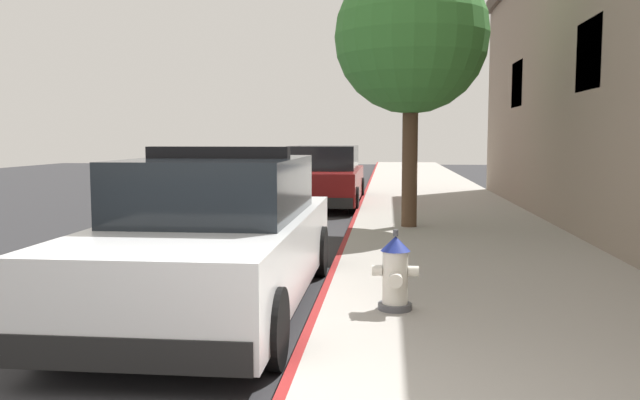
{
  "coord_description": "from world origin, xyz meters",
  "views": [
    {
      "loc": [
        0.62,
        -2.96,
        1.77
      ],
      "look_at": [
        -0.21,
        5.0,
        1.0
      ],
      "focal_mm": 36.43,
      "sensor_mm": 36.0,
      "label": 1
    }
  ],
  "objects_px": {
    "fire_hydrant": "(395,273)",
    "street_tree": "(411,37)",
    "police_cruiser": "(218,237)",
    "parked_car_silver_ahead": "(324,177)"
  },
  "relations": [
    {
      "from": "fire_hydrant",
      "to": "street_tree",
      "type": "relative_size",
      "value": 0.16
    },
    {
      "from": "fire_hydrant",
      "to": "police_cruiser",
      "type": "bearing_deg",
      "value": 165.74
    },
    {
      "from": "parked_car_silver_ahead",
      "to": "street_tree",
      "type": "relative_size",
      "value": 1.01
    },
    {
      "from": "parked_car_silver_ahead",
      "to": "fire_hydrant",
      "type": "height_order",
      "value": "parked_car_silver_ahead"
    },
    {
      "from": "police_cruiser",
      "to": "parked_car_silver_ahead",
      "type": "height_order",
      "value": "police_cruiser"
    },
    {
      "from": "police_cruiser",
      "to": "fire_hydrant",
      "type": "xyz_separation_m",
      "value": [
        1.83,
        -0.46,
        -0.24
      ]
    },
    {
      "from": "parked_car_silver_ahead",
      "to": "street_tree",
      "type": "height_order",
      "value": "street_tree"
    },
    {
      "from": "parked_car_silver_ahead",
      "to": "fire_hydrant",
      "type": "xyz_separation_m",
      "value": [
        1.71,
        -10.65,
        -0.24
      ]
    },
    {
      "from": "police_cruiser",
      "to": "street_tree",
      "type": "relative_size",
      "value": 1.01
    },
    {
      "from": "police_cruiser",
      "to": "parked_car_silver_ahead",
      "type": "distance_m",
      "value": 10.19
    }
  ]
}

